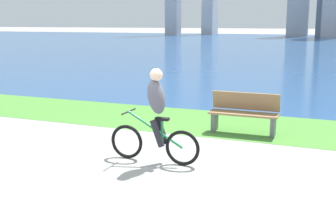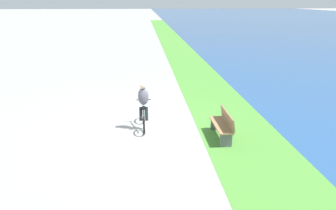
{
  "view_description": "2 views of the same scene",
  "coord_description": "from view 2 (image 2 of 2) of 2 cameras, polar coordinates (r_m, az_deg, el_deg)",
  "views": [
    {
      "loc": [
        3.03,
        -6.45,
        2.44
      ],
      "look_at": [
        0.26,
        0.54,
        0.96
      ],
      "focal_mm": 45.47,
      "sensor_mm": 36.0,
      "label": 1
    },
    {
      "loc": [
        10.16,
        0.19,
        4.29
      ],
      "look_at": [
        0.3,
        1.0,
        0.87
      ],
      "focal_mm": 32.63,
      "sensor_mm": 36.0,
      "label": 2
    }
  ],
  "objects": [
    {
      "name": "grass_strip_bayside",
      "position": [
        11.48,
        11.84,
        -3.27
      ],
      "size": [
        120.0,
        2.71,
        0.01
      ],
      "primitive_type": "cube",
      "color": "#478433",
      "rests_on": "ground"
    },
    {
      "name": "ground_plane",
      "position": [
        11.03,
        -5.32,
        -3.89
      ],
      "size": [
        300.0,
        300.0,
        0.0
      ],
      "primitive_type": "plane",
      "color": "gray"
    },
    {
      "name": "cyclist_lead",
      "position": [
        10.56,
        -4.59,
        -0.09
      ],
      "size": [
        1.69,
        0.52,
        1.66
      ],
      "color": "black",
      "rests_on": "ground"
    },
    {
      "name": "bench_near_path",
      "position": [
        10.06,
        10.22,
        -3.68
      ],
      "size": [
        1.5,
        0.47,
        0.9
      ],
      "color": "olive",
      "rests_on": "ground"
    }
  ]
}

